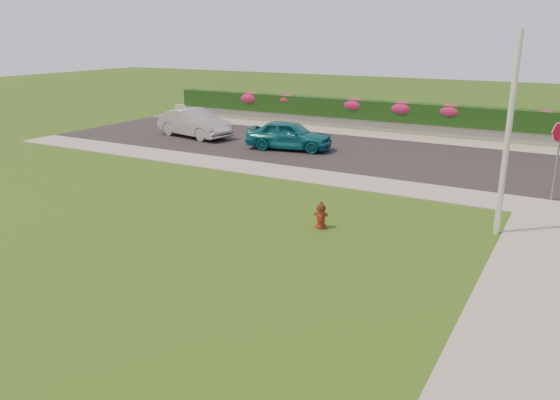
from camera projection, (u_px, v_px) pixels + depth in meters
The scene contains 19 objects.
ground at pixel (207, 264), 13.41m from camera, with size 120.00×120.00×0.00m, color black.
street_far at pixel (295, 146), 27.41m from camera, with size 26.00×8.00×0.04m, color black.
sidewalk_right at pixel (493, 399), 8.45m from camera, with size 2.00×20.00×0.04m, color gray.
sidewalk_far at pixel (221, 163), 23.72m from camera, with size 24.00×2.00×0.04m, color gray.
curb_corner at pixel (550, 209), 17.60m from camera, with size 2.00×2.00×0.04m, color gray.
sidewalk_beyond at pixel (403, 137), 29.69m from camera, with size 34.00×2.00×0.04m, color gray.
retaining_wall at pixel (411, 128), 30.85m from camera, with size 34.00×0.40×0.60m, color gray.
hedge at pixel (413, 113), 30.69m from camera, with size 32.00×0.90×1.10m, color black.
fire_hydrant at pixel (321, 216), 15.80m from camera, with size 0.41×0.39×0.80m.
sedan_teal at pixel (289, 135), 26.29m from camera, with size 1.66×4.13×1.41m, color #0D5C69.
sedan_silver at pixel (195, 123), 29.46m from camera, with size 1.58×4.52×1.49m, color #A7A8AE.
utility_pole at pixel (508, 137), 14.66m from camera, with size 0.16×0.16×5.57m, color silver.
stop_sign at pixel (560, 141), 17.85m from camera, with size 0.55×0.53×2.74m.
flower_clump_a at pixel (251, 98), 35.58m from camera, with size 1.56×1.00×0.78m, color #C02155.
flower_clump_b at pixel (286, 99), 34.31m from camera, with size 1.22×0.78×0.61m, color #C02155.
flower_clump_c at pixel (354, 105), 32.18m from camera, with size 1.50×0.96×0.75m, color #C02155.
flower_clump_d at pixel (402, 108), 30.80m from camera, with size 1.54×0.99×0.77m, color #C02155.
flower_clump_e at pixel (450, 111), 29.55m from camera, with size 1.47×0.94×0.73m, color #C02155.
flower_clump_f at pixel (547, 116), 27.28m from camera, with size 1.08×0.69×0.54m, color #C02155.
Camera 1 is at (7.65, -9.87, 5.44)m, focal length 35.00 mm.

